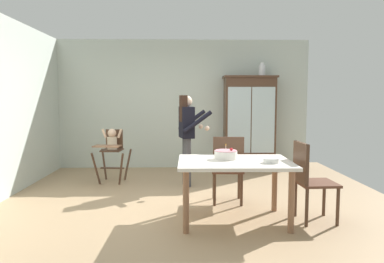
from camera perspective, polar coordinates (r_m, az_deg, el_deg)
The scene contains 11 objects.
ground_plane at distance 5.25m, azimuth -1.50°, elevation -11.11°, with size 6.24×6.24×0.00m, color tan.
wall_back at distance 7.67m, azimuth -1.52°, elevation 4.32°, with size 5.32×0.06×2.70m, color beige.
china_cabinet at distance 7.55m, azimuth 9.05°, elevation 1.38°, with size 1.09×0.48×1.94m.
ceramic_vase at distance 7.60m, azimuth 11.03°, elevation 9.53°, with size 0.13×0.13×0.27m.
high_chair_with_toddler at distance 6.48m, azimuth -12.56°, elevation -2.17°, with size 0.63×0.73×0.95m.
adult_person at distance 6.04m, azimuth -0.79°, elevation 0.42°, with size 0.58×0.56×1.53m.
dining_table at distance 4.35m, azimuth 6.75°, elevation -5.88°, with size 1.35×0.98×0.74m.
birthday_cake at distance 4.43m, azimuth 5.37°, elevation -3.66°, with size 0.28×0.28×0.19m.
serving_bowl at distance 4.26m, azimuth 12.41°, elevation -4.50°, with size 0.18×0.18×0.06m, color silver.
dining_chair_far_side at distance 5.05m, azimuth 5.70°, elevation -5.30°, with size 0.47×0.47×0.96m.
dining_chair_right_end at distance 4.56m, azimuth 17.95°, elevation -6.69°, with size 0.46×0.46×0.96m.
Camera 1 is at (0.01, -5.03, 1.49)m, focal length 33.67 mm.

